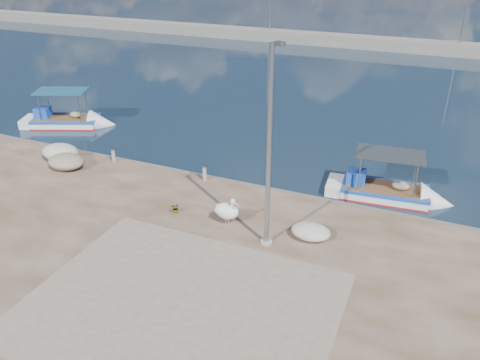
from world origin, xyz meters
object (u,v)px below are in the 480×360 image
object	(u,v)px
boat_left	(66,122)
boat_right	(383,193)
pelican	(227,211)
bollard_near	(205,172)
lamp_post	(269,159)

from	to	relation	value
boat_left	boat_right	bearing A→B (deg)	-27.46
pelican	boat_left	bearing A→B (deg)	176.42
bollard_near	boat_right	bearing A→B (deg)	18.49
pelican	boat_right	bearing A→B (deg)	69.67
pelican	bollard_near	size ratio (longest dim) A/B	1.72
boat_left	lamp_post	bearing A→B (deg)	-48.21
lamp_post	boat_right	bearing A→B (deg)	61.66
boat_right	pelican	size ratio (longest dim) A/B	4.20
pelican	bollard_near	distance (m)	3.82
boat_left	lamp_post	xyz separation A→B (m)	(16.00, -7.60, 3.60)
boat_left	bollard_near	distance (m)	12.43
boat_right	bollard_near	xyz separation A→B (m)	(-7.53, -2.52, 0.70)
boat_right	pelican	xyz separation A→B (m)	(-5.07, -5.43, 0.87)
pelican	lamp_post	xyz separation A→B (m)	(1.81, -0.60, 2.73)
boat_right	bollard_near	size ratio (longest dim) A/B	7.23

